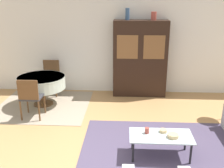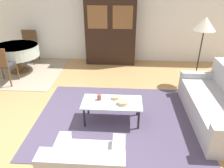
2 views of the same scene
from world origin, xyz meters
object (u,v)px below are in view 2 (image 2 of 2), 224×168
at_px(display_cabinet, 111,29).
at_px(floor_lamp, 205,26).
at_px(cup, 99,97).
at_px(bowl, 123,102).
at_px(bowl_small, 115,98).
at_px(couch, 219,106).
at_px(dining_chair_far, 29,44).
at_px(dining_table, 16,51).
at_px(dining_chair_near, 1,63).
at_px(coffee_table, 112,104).

bearing_deg(display_cabinet, floor_lamp, -32.38).
bearing_deg(cup, display_cabinet, 90.01).
relative_size(bowl, bowl_small, 1.43).
xyz_separation_m(couch, dining_chair_far, (-4.56, 2.75, 0.24)).
distance_m(dining_table, bowl, 3.58).
bearing_deg(cup, dining_chair_far, 130.60).
bearing_deg(dining_chair_near, dining_chair_far, 90.00).
height_order(floor_lamp, cup, floor_lamp).
xyz_separation_m(couch, dining_chair_near, (-4.56, 1.16, 0.24)).
relative_size(dining_chair_far, cup, 9.28).
relative_size(cup, bowl_small, 0.78).
distance_m(couch, dining_chair_near, 4.71).
distance_m(couch, coffee_table, 1.90).
bearing_deg(bowl_small, floor_lamp, 39.23).
distance_m(coffee_table, bowl, 0.21).
height_order(couch, floor_lamp, floor_lamp).
relative_size(display_cabinet, bowl, 11.04).
bearing_deg(coffee_table, bowl, -15.54).
height_order(coffee_table, dining_table, dining_table).
xyz_separation_m(dining_table, dining_chair_far, (0.00, 0.79, -0.04)).
relative_size(dining_table, dining_chair_far, 1.25).
distance_m(dining_chair_near, dining_chair_far, 1.59).
xyz_separation_m(dining_table, bowl, (2.85, -2.16, -0.16)).
bearing_deg(coffee_table, cup, 164.73).
xyz_separation_m(coffee_table, cup, (-0.23, 0.06, 0.09)).
distance_m(coffee_table, bowl_small, 0.14).
bearing_deg(coffee_table, dining_chair_far, 132.55).
relative_size(floor_lamp, cup, 15.95).
xyz_separation_m(display_cabinet, dining_chair_near, (-2.43, -1.66, -0.47)).
xyz_separation_m(display_cabinet, bowl, (0.42, -3.02, -0.58)).
relative_size(couch, floor_lamp, 1.28).
height_order(dining_table, dining_chair_near, dining_chair_near).
bearing_deg(dining_table, dining_chair_far, 90.00).
bearing_deg(dining_chair_near, floor_lamp, 3.84).
height_order(dining_chair_near, dining_chair_far, same).
bearing_deg(floor_lamp, bowl, -135.59).
xyz_separation_m(dining_chair_near, cup, (2.43, -1.25, -0.10)).
bearing_deg(bowl_small, cup, -169.50).
relative_size(dining_chair_far, floor_lamp, 0.58).
distance_m(coffee_table, display_cabinet, 3.05).
bearing_deg(display_cabinet, dining_table, -160.50).
xyz_separation_m(dining_chair_far, floor_lamp, (4.56, -1.28, 0.85)).
bearing_deg(floor_lamp, couch, -90.18).
bearing_deg(bowl_small, dining_table, 143.72).
xyz_separation_m(coffee_table, display_cabinet, (-0.23, 2.97, 0.65)).
xyz_separation_m(coffee_table, floor_lamp, (1.90, 1.62, 1.03)).
xyz_separation_m(bowl, bowl_small, (-0.14, 0.17, -0.01)).
height_order(display_cabinet, dining_chair_far, display_cabinet).
bearing_deg(bowl, bowl_small, 129.06).
bearing_deg(bowl_small, dining_chair_far, 134.26).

